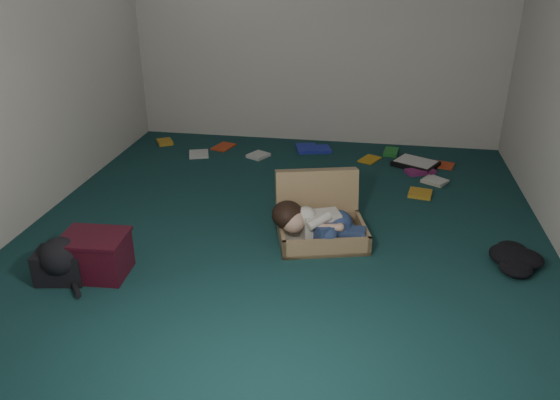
% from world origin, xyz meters
% --- Properties ---
extents(floor, '(4.50, 4.50, 0.00)m').
position_xyz_m(floor, '(0.00, 0.00, 0.00)').
color(floor, '#153B3C').
rests_on(floor, ground).
extents(wall_back, '(4.50, 0.00, 4.50)m').
position_xyz_m(wall_back, '(0.00, 2.25, 1.30)').
color(wall_back, silver).
rests_on(wall_back, ground).
extents(wall_front, '(4.50, 0.00, 4.50)m').
position_xyz_m(wall_front, '(0.00, -2.25, 1.30)').
color(wall_front, silver).
rests_on(wall_front, ground).
extents(wall_left, '(0.00, 4.50, 4.50)m').
position_xyz_m(wall_left, '(-2.00, 0.00, 1.30)').
color(wall_left, silver).
rests_on(wall_left, ground).
extents(suitcase, '(0.78, 0.77, 0.47)m').
position_xyz_m(suitcase, '(0.28, 0.02, 0.14)').
color(suitcase, '#9D8056').
rests_on(suitcase, floor).
extents(person, '(0.71, 0.35, 0.29)m').
position_xyz_m(person, '(0.27, -0.14, 0.18)').
color(person, silver).
rests_on(person, suitcase).
extents(maroon_bin, '(0.44, 0.36, 0.29)m').
position_xyz_m(maroon_bin, '(-1.14, -0.78, 0.15)').
color(maroon_bin, '#400D1A').
rests_on(maroon_bin, floor).
extents(backpack, '(0.43, 0.37, 0.23)m').
position_xyz_m(backpack, '(-1.34, -0.88, 0.12)').
color(backpack, black).
rests_on(backpack, floor).
extents(clothing_pile, '(0.50, 0.42, 0.15)m').
position_xyz_m(clothing_pile, '(1.57, -0.19, 0.07)').
color(clothing_pile, black).
rests_on(clothing_pile, floor).
extents(paper_tray, '(0.50, 0.46, 0.06)m').
position_xyz_m(paper_tray, '(1.09, 1.62, 0.03)').
color(paper_tray, black).
rests_on(paper_tray, floor).
extents(book_scatter, '(3.26, 1.30, 0.02)m').
position_xyz_m(book_scatter, '(0.17, 1.63, 0.01)').
color(book_scatter, gold).
rests_on(book_scatter, floor).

